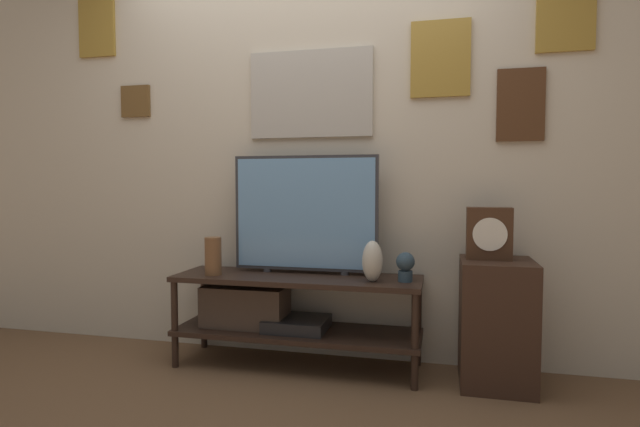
{
  "coord_description": "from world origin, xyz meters",
  "views": [
    {
      "loc": [
        0.82,
        -2.54,
        1.08
      ],
      "look_at": [
        0.14,
        0.26,
        0.91
      ],
      "focal_mm": 28.0,
      "sensor_mm": 36.0,
      "label": 1
    }
  ],
  "objects_px": {
    "mantel_clock": "(489,233)",
    "television": "(305,213)",
    "vase_tall_ceramic": "(213,256)",
    "decorative_bust": "(405,265)",
    "vase_urn_stoneware": "(372,261)"
  },
  "relations": [
    {
      "from": "vase_tall_ceramic",
      "to": "decorative_bust",
      "type": "xyz_separation_m",
      "value": [
        1.13,
        0.06,
        -0.02
      ]
    },
    {
      "from": "vase_tall_ceramic",
      "to": "vase_urn_stoneware",
      "type": "relative_size",
      "value": 0.99
    },
    {
      "from": "vase_tall_ceramic",
      "to": "mantel_clock",
      "type": "xyz_separation_m",
      "value": [
        1.57,
        0.1,
        0.16
      ]
    },
    {
      "from": "television",
      "to": "vase_tall_ceramic",
      "type": "height_order",
      "value": "television"
    },
    {
      "from": "decorative_bust",
      "to": "vase_tall_ceramic",
      "type": "bearing_deg",
      "value": -176.91
    },
    {
      "from": "television",
      "to": "vase_urn_stoneware",
      "type": "height_order",
      "value": "television"
    },
    {
      "from": "television",
      "to": "vase_urn_stoneware",
      "type": "bearing_deg",
      "value": -20.33
    },
    {
      "from": "television",
      "to": "mantel_clock",
      "type": "xyz_separation_m",
      "value": [
        1.05,
        -0.07,
        -0.09
      ]
    },
    {
      "from": "mantel_clock",
      "to": "television",
      "type": "bearing_deg",
      "value": 175.99
    },
    {
      "from": "mantel_clock",
      "to": "vase_urn_stoneware",
      "type": "bearing_deg",
      "value": -172.11
    },
    {
      "from": "television",
      "to": "vase_tall_ceramic",
      "type": "xyz_separation_m",
      "value": [
        -0.52,
        -0.18,
        -0.25
      ]
    },
    {
      "from": "television",
      "to": "decorative_bust",
      "type": "relative_size",
      "value": 5.4
    },
    {
      "from": "mantel_clock",
      "to": "decorative_bust",
      "type": "bearing_deg",
      "value": -174.4
    },
    {
      "from": "television",
      "to": "vase_urn_stoneware",
      "type": "xyz_separation_m",
      "value": [
        0.43,
        -0.16,
        -0.25
      ]
    },
    {
      "from": "decorative_bust",
      "to": "mantel_clock",
      "type": "height_order",
      "value": "mantel_clock"
    }
  ]
}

